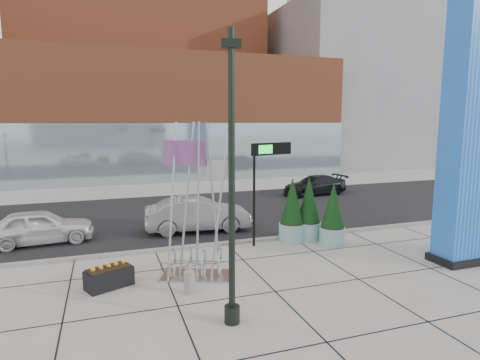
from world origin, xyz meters
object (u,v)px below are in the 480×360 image
object	(u,v)px
concrete_bollard	(190,282)
car_white_west	(39,227)
lamp_post	(232,209)
car_silver_mid	(198,214)
public_art_sculpture	(196,237)
blue_pylon	(479,134)
overhead_street_sign	(271,158)

from	to	relation	value
concrete_bollard	car_white_west	bearing A→B (deg)	125.88
lamp_post	car_silver_mid	size ratio (longest dim) A/B	1.49
concrete_bollard	public_art_sculpture	bearing A→B (deg)	67.47
lamp_post	public_art_sculpture	distance (m)	3.73
blue_pylon	lamp_post	size ratio (longest dim) A/B	1.33
blue_pylon	concrete_bollard	bearing A→B (deg)	176.83
overhead_street_sign	car_silver_mid	xyz separation A→B (m)	(-2.43, 2.96, -2.86)
overhead_street_sign	concrete_bollard	bearing A→B (deg)	-154.84
lamp_post	blue_pylon	bearing A→B (deg)	9.33
public_art_sculpture	car_white_west	size ratio (longest dim) A/B	1.20
blue_pylon	overhead_street_sign	xyz separation A→B (m)	(-6.27, 4.26, -1.03)
overhead_street_sign	car_silver_mid	size ratio (longest dim) A/B	0.87
public_art_sculpture	concrete_bollard	bearing A→B (deg)	-91.10
lamp_post	public_art_sculpture	bearing A→B (deg)	92.82
lamp_post	car_silver_mid	world-z (taller)	lamp_post
overhead_street_sign	car_white_west	world-z (taller)	overhead_street_sign
public_art_sculpture	overhead_street_sign	bearing A→B (deg)	55.55
overhead_street_sign	public_art_sculpture	bearing A→B (deg)	-162.17
concrete_bollard	car_white_west	world-z (taller)	car_white_west
concrete_bollard	car_silver_mid	xyz separation A→B (m)	(1.80, 6.69, 0.47)
car_silver_mid	concrete_bollard	bearing A→B (deg)	170.04
lamp_post	concrete_bollard	distance (m)	3.48
car_white_west	blue_pylon	bearing A→B (deg)	-121.00
car_white_west	car_silver_mid	size ratio (longest dim) A/B	0.88
lamp_post	overhead_street_sign	distance (m)	6.90
public_art_sculpture	car_silver_mid	world-z (taller)	public_art_sculpture
lamp_post	car_silver_mid	distance (m)	9.17
lamp_post	public_art_sculpture	world-z (taller)	lamp_post
blue_pylon	concrete_bollard	world-z (taller)	blue_pylon
blue_pylon	overhead_street_sign	size ratio (longest dim) A/B	2.28
public_art_sculpture	car_silver_mid	xyz separation A→B (m)	(1.30, 5.48, -0.55)
concrete_bollard	car_white_west	xyz separation A→B (m)	(-4.99, 6.90, 0.39)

